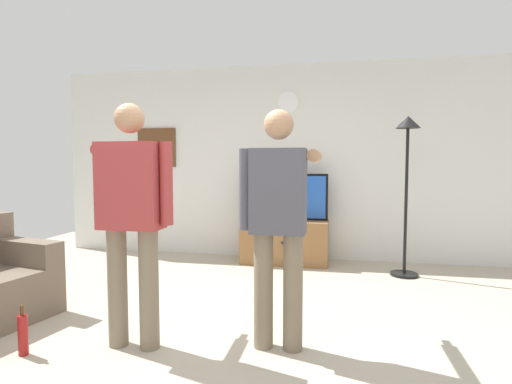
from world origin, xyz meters
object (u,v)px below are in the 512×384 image
at_px(television, 286,197).
at_px(wall_clock, 288,102).
at_px(framed_picture, 157,148).
at_px(floor_lamp, 407,162).
at_px(beverage_bottle, 23,334).
at_px(person_standing_nearer_couch, 279,216).
at_px(tv_stand, 285,241).
at_px(person_standing_nearer_lamp, 132,210).

height_order(television, wall_clock, wall_clock).
bearing_deg(framed_picture, floor_lamp, -10.69).
bearing_deg(beverage_bottle, person_standing_nearer_couch, 14.98).
distance_m(tv_stand, person_standing_nearer_lamp, 2.87).
relative_size(floor_lamp, beverage_bottle, 5.35).
bearing_deg(floor_lamp, person_standing_nearer_lamp, -134.13).
bearing_deg(beverage_bottle, tv_stand, 63.57).
distance_m(tv_stand, floor_lamp, 1.85).
relative_size(framed_picture, floor_lamp, 0.32).
distance_m(framed_picture, person_standing_nearer_couch, 3.61).
xyz_separation_m(tv_stand, person_standing_nearer_couch, (0.26, -2.49, 0.67)).
height_order(floor_lamp, beverage_bottle, floor_lamp).
relative_size(tv_stand, beverage_bottle, 3.24).
xyz_separation_m(television, wall_clock, (0.00, 0.24, 1.29)).
bearing_deg(floor_lamp, tv_stand, 166.53).
bearing_deg(person_standing_nearer_couch, framed_picture, 128.53).
height_order(person_standing_nearer_couch, beverage_bottle, person_standing_nearer_couch).
bearing_deg(person_standing_nearer_couch, television, 95.83).
xyz_separation_m(framed_picture, person_standing_nearer_lamp, (1.18, -2.96, -0.57)).
xyz_separation_m(tv_stand, framed_picture, (-1.96, 0.30, 1.28)).
height_order(tv_stand, floor_lamp, floor_lamp).
bearing_deg(person_standing_nearer_couch, tv_stand, 95.94).
bearing_deg(television, framed_picture, 172.76).
distance_m(television, person_standing_nearer_couch, 2.55).
distance_m(framed_picture, person_standing_nearer_lamp, 3.24).
bearing_deg(framed_picture, person_standing_nearer_couch, -51.47).
height_order(tv_stand, television, television).
bearing_deg(floor_lamp, framed_picture, 169.31).
height_order(wall_clock, floor_lamp, wall_clock).
height_order(television, floor_lamp, floor_lamp).
relative_size(television, framed_picture, 1.90).
xyz_separation_m(tv_stand, person_standing_nearer_lamp, (-0.77, -2.67, 0.71)).
relative_size(tv_stand, person_standing_nearer_lamp, 0.65).
distance_m(person_standing_nearer_couch, beverage_bottle, 1.96).
xyz_separation_m(wall_clock, framed_picture, (-1.96, 0.00, -0.61)).
relative_size(television, beverage_bottle, 3.20).
bearing_deg(wall_clock, television, -90.00).
relative_size(television, wall_clock, 3.94).
bearing_deg(tv_stand, beverage_bottle, -116.43).
height_order(tv_stand, wall_clock, wall_clock).
xyz_separation_m(tv_stand, floor_lamp, (1.47, -0.35, 1.06)).
height_order(tv_stand, person_standing_nearer_couch, person_standing_nearer_couch).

